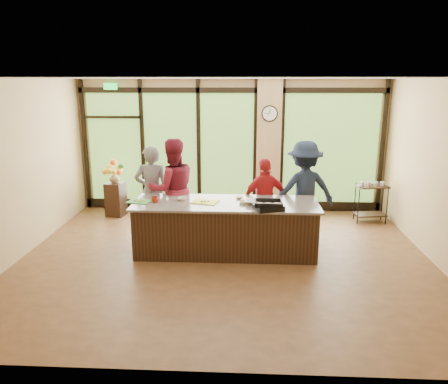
# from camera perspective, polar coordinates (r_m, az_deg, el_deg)

# --- Properties ---
(floor) EXTENTS (7.00, 7.00, 0.00)m
(floor) POSITION_cam_1_polar(r_m,az_deg,el_deg) (7.57, 0.11, -8.69)
(floor) COLOR #4C311B
(floor) RESTS_ON ground
(ceiling) EXTENTS (7.00, 7.00, 0.00)m
(ceiling) POSITION_cam_1_polar(r_m,az_deg,el_deg) (6.96, 0.12, 14.65)
(ceiling) COLOR silver
(ceiling) RESTS_ON back_wall
(back_wall) EXTENTS (7.00, 0.00, 7.00)m
(back_wall) POSITION_cam_1_polar(r_m,az_deg,el_deg) (10.07, 0.97, 6.03)
(back_wall) COLOR tan
(back_wall) RESTS_ON floor
(left_wall) EXTENTS (0.00, 6.00, 6.00)m
(left_wall) POSITION_cam_1_polar(r_m,az_deg,el_deg) (8.08, -25.54, 2.51)
(left_wall) COLOR tan
(left_wall) RESTS_ON floor
(right_wall) EXTENTS (0.00, 6.00, 6.00)m
(right_wall) POSITION_cam_1_polar(r_m,az_deg,el_deg) (7.78, 26.84, 1.94)
(right_wall) COLOR tan
(right_wall) RESTS_ON floor
(window_wall) EXTENTS (6.90, 0.12, 3.00)m
(window_wall) POSITION_cam_1_polar(r_m,az_deg,el_deg) (10.03, 1.89, 5.39)
(window_wall) COLOR tan
(window_wall) RESTS_ON floor
(island_base) EXTENTS (3.10, 1.00, 0.88)m
(island_base) POSITION_cam_1_polar(r_m,az_deg,el_deg) (7.69, 0.22, -4.80)
(island_base) COLOR black
(island_base) RESTS_ON floor
(countertop) EXTENTS (3.20, 1.10, 0.04)m
(countertop) POSITION_cam_1_polar(r_m,az_deg,el_deg) (7.55, 0.22, -1.50)
(countertop) COLOR slate
(countertop) RESTS_ON island_base
(wall_clock) EXTENTS (0.36, 0.04, 0.36)m
(wall_clock) POSITION_cam_1_polar(r_m,az_deg,el_deg) (9.86, 5.98, 10.16)
(wall_clock) COLOR black
(wall_clock) RESTS_ON window_wall
(cook_left) EXTENTS (0.71, 0.53, 1.79)m
(cook_left) POSITION_cam_1_polar(r_m,az_deg,el_deg) (8.46, -9.38, 0.03)
(cook_left) COLOR slate
(cook_left) RESTS_ON floor
(cook_midleft) EXTENTS (1.15, 1.04, 1.93)m
(cook_midleft) POSITION_cam_1_polar(r_m,az_deg,el_deg) (8.32, -6.72, 0.36)
(cook_midleft) COLOR maroon
(cook_midleft) RESTS_ON floor
(cook_midright) EXTENTS (1.00, 0.66, 1.57)m
(cook_midright) POSITION_cam_1_polar(r_m,az_deg,el_deg) (8.24, 5.39, -1.02)
(cook_midright) COLOR #A4191E
(cook_midright) RESTS_ON floor
(cook_right) EXTENTS (1.33, 0.92, 1.88)m
(cook_right) POSITION_cam_1_polar(r_m,az_deg,el_deg) (8.43, 10.39, 0.24)
(cook_right) COLOR #171F32
(cook_right) RESTS_ON floor
(roasting_pan) EXTENTS (0.55, 0.49, 0.08)m
(roasting_pan) POSITION_cam_1_polar(r_m,az_deg,el_deg) (7.15, 5.81, -1.99)
(roasting_pan) COLOR black
(roasting_pan) RESTS_ON countertop
(mixing_bowl) EXTENTS (0.31, 0.31, 0.07)m
(mixing_bowl) POSITION_cam_1_polar(r_m,az_deg,el_deg) (7.45, 3.92, -1.30)
(mixing_bowl) COLOR silver
(mixing_bowl) RESTS_ON countertop
(cutting_board_left) EXTENTS (0.44, 0.36, 0.01)m
(cutting_board_left) POSITION_cam_1_polar(r_m,az_deg,el_deg) (7.73, -10.97, -1.21)
(cutting_board_left) COLOR #358831
(cutting_board_left) RESTS_ON countertop
(cutting_board_center) EXTENTS (0.49, 0.42, 0.01)m
(cutting_board_center) POSITION_cam_1_polar(r_m,az_deg,el_deg) (7.56, -2.46, -1.30)
(cutting_board_center) COLOR yellow
(cutting_board_center) RESTS_ON countertop
(cutting_board_right) EXTENTS (0.42, 0.32, 0.01)m
(cutting_board_right) POSITION_cam_1_polar(r_m,az_deg,el_deg) (7.56, 3.61, -1.30)
(cutting_board_right) COLOR yellow
(cutting_board_right) RESTS_ON countertop
(prep_bowl_near) EXTENTS (0.21, 0.21, 0.05)m
(prep_bowl_near) POSITION_cam_1_polar(r_m,az_deg,el_deg) (7.71, -5.49, -0.89)
(prep_bowl_near) COLOR silver
(prep_bowl_near) RESTS_ON countertop
(prep_bowl_mid) EXTENTS (0.16, 0.16, 0.05)m
(prep_bowl_mid) POSITION_cam_1_polar(r_m,az_deg,el_deg) (7.47, 2.56, -1.36)
(prep_bowl_mid) COLOR silver
(prep_bowl_mid) RESTS_ON countertop
(prep_bowl_far) EXTENTS (0.18, 0.18, 0.03)m
(prep_bowl_far) POSITION_cam_1_polar(r_m,az_deg,el_deg) (7.79, 2.03, -0.73)
(prep_bowl_far) COLOR silver
(prep_bowl_far) RESTS_ON countertop
(red_ramekin) EXTENTS (0.12, 0.12, 0.10)m
(red_ramekin) POSITION_cam_1_polar(r_m,az_deg,el_deg) (7.63, -9.00, -0.99)
(red_ramekin) COLOR #9D1C0F
(red_ramekin) RESTS_ON countertop
(flower_stand) EXTENTS (0.44, 0.44, 0.75)m
(flower_stand) POSITION_cam_1_polar(r_m,az_deg,el_deg) (10.09, -13.95, -0.91)
(flower_stand) COLOR black
(flower_stand) RESTS_ON floor
(flower_vase) EXTENTS (0.30, 0.30, 0.24)m
(flower_vase) POSITION_cam_1_polar(r_m,az_deg,el_deg) (9.97, -14.12, 1.84)
(flower_vase) COLOR #7E6244
(flower_vase) RESTS_ON flower_stand
(bar_cart) EXTENTS (0.70, 0.46, 0.89)m
(bar_cart) POSITION_cam_1_polar(r_m,az_deg,el_deg) (9.82, 18.66, -0.74)
(bar_cart) COLOR black
(bar_cart) RESTS_ON floor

